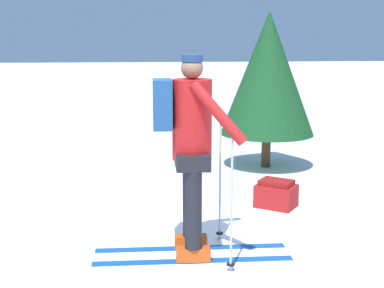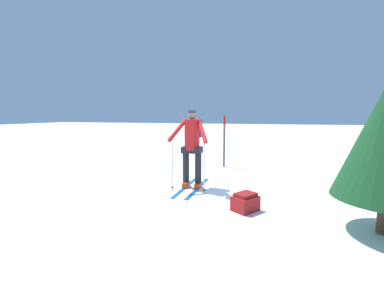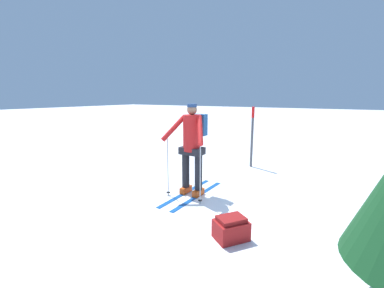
% 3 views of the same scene
% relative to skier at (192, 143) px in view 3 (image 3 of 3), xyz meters
% --- Properties ---
extents(ground_plane, '(80.00, 80.00, 0.00)m').
position_rel_skier_xyz_m(ground_plane, '(-0.28, -0.37, -1.05)').
color(ground_plane, white).
extents(skier, '(1.79, 0.96, 1.81)m').
position_rel_skier_xyz_m(skier, '(0.00, 0.00, 0.00)').
color(skier, '#144C9E').
rests_on(skier, ground_plane).
extents(dropped_backpack, '(0.55, 0.53, 0.32)m').
position_rel_skier_xyz_m(dropped_backpack, '(-1.15, -1.30, -0.90)').
color(dropped_backpack, maroon).
rests_on(dropped_backpack, ground_plane).
extents(trail_marker, '(0.07, 0.07, 1.67)m').
position_rel_skier_xyz_m(trail_marker, '(2.61, -0.36, -0.09)').
color(trail_marker, '#4C4C51').
rests_on(trail_marker, ground_plane).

